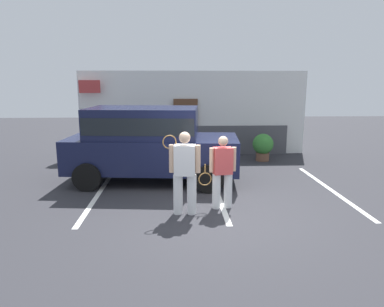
# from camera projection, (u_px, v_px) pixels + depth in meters

# --- Properties ---
(ground_plane) EXTENTS (40.00, 40.00, 0.00)m
(ground_plane) POSITION_uv_depth(u_px,v_px,m) (209.00, 213.00, 7.43)
(ground_plane) COLOR #2D2D33
(parking_stripe_0) EXTENTS (0.12, 4.40, 0.01)m
(parking_stripe_0) POSITION_uv_depth(u_px,v_px,m) (99.00, 193.00, 8.77)
(parking_stripe_0) COLOR silver
(parking_stripe_0) RESTS_ON ground_plane
(parking_stripe_1) EXTENTS (0.12, 4.40, 0.01)m
(parking_stripe_1) POSITION_uv_depth(u_px,v_px,m) (217.00, 191.00, 8.91)
(parking_stripe_1) COLOR silver
(parking_stripe_1) RESTS_ON ground_plane
(parking_stripe_2) EXTENTS (0.12, 4.40, 0.01)m
(parking_stripe_2) POSITION_uv_depth(u_px,v_px,m) (330.00, 189.00, 9.05)
(parking_stripe_2) COLOR silver
(parking_stripe_2) RESTS_ON ground_plane
(house_frontage) EXTENTS (8.46, 0.40, 3.11)m
(house_frontage) POSITION_uv_depth(u_px,v_px,m) (193.00, 116.00, 13.22)
(house_frontage) COLOR white
(house_frontage) RESTS_ON ground_plane
(parked_suv) EXTENTS (4.76, 2.51, 2.05)m
(parked_suv) POSITION_uv_depth(u_px,v_px,m) (149.00, 141.00, 9.60)
(parked_suv) COLOR #141938
(parked_suv) RESTS_ON ground_plane
(tennis_player_man) EXTENTS (0.78, 0.31, 1.75)m
(tennis_player_man) POSITION_uv_depth(u_px,v_px,m) (185.00, 172.00, 7.23)
(tennis_player_man) COLOR white
(tennis_player_man) RESTS_ON ground_plane
(tennis_player_woman) EXTENTS (0.86, 0.30, 1.60)m
(tennis_player_woman) POSITION_uv_depth(u_px,v_px,m) (222.00, 171.00, 7.60)
(tennis_player_woman) COLOR white
(tennis_player_woman) RESTS_ON ground_plane
(potted_plant_by_porch) EXTENTS (0.72, 0.72, 0.95)m
(potted_plant_by_porch) POSITION_uv_depth(u_px,v_px,m) (263.00, 146.00, 12.23)
(potted_plant_by_porch) COLOR brown
(potted_plant_by_porch) RESTS_ON ground_plane
(flag_pole) EXTENTS (0.80, 0.05, 2.83)m
(flag_pole) POSITION_uv_depth(u_px,v_px,m) (85.00, 103.00, 12.55)
(flag_pole) COLOR silver
(flag_pole) RESTS_ON ground_plane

